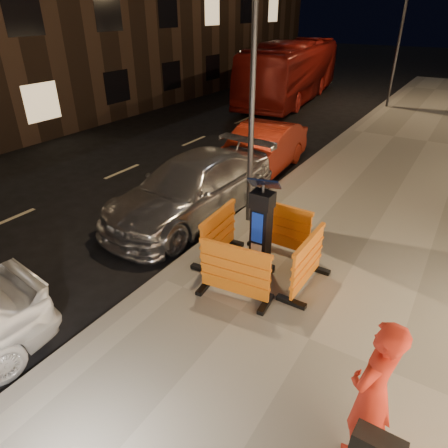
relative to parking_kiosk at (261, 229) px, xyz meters
The scene contains 14 objects.
ground_plane 2.20m from the parking_kiosk, 140.36° to the right, with size 120.00×120.00×0.00m, color black.
sidewalk 2.20m from the parking_kiosk, 38.70° to the right, with size 6.00×60.00×0.15m, color gray.
kerb 2.17m from the parking_kiosk, 140.36° to the right, with size 0.30×60.00×0.15m, color slate.
parking_kiosk is the anchor object (origin of this frame).
barrier_front 1.04m from the parking_kiosk, 90.00° to the right, with size 1.34×0.55×1.05m, color orange.
barrier_back 1.04m from the parking_kiosk, 90.00° to the left, with size 1.34×0.55×1.05m, color orange.
barrier_kerbside 1.04m from the parking_kiosk, behind, with size 1.34×0.55×1.05m, color orange.
barrier_bldgside 1.04m from the parking_kiosk, ahead, with size 1.34×0.55×1.05m, color orange.
car_silver 3.23m from the parking_kiosk, 151.06° to the left, with size 2.11×5.19×1.51m, color #BDBDC2.
car_red 5.83m from the parking_kiosk, 117.33° to the left, with size 1.59×4.55×1.50m, color #AB2816.
bus_doubledecker 17.60m from the parking_kiosk, 111.75° to the left, with size 2.65×11.30×3.15m, color maroon.
man 3.70m from the parking_kiosk, 43.94° to the right, with size 0.69×0.45×1.90m, color #AF2315.
street_lamp_mid 2.98m from the parking_kiosk, 124.56° to the left, with size 0.12×0.12×6.00m, color #3F3F44.
street_lamp_far 16.95m from the parking_kiosk, 94.18° to the left, with size 0.12×0.12×6.00m, color #3F3F44.
Camera 1 is at (4.32, -4.63, 4.71)m, focal length 32.00 mm.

